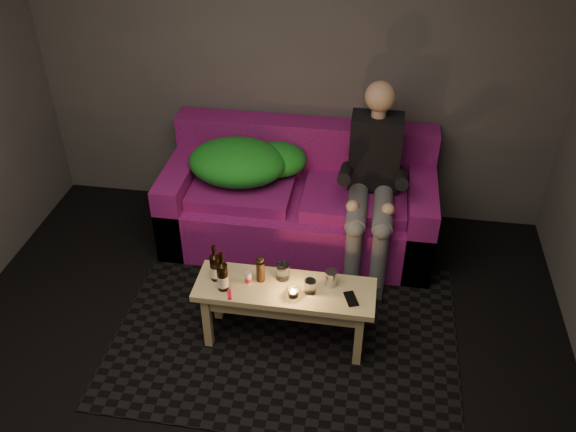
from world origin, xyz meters
name	(u,v)px	position (x,y,z in m)	size (l,w,h in m)	color
floor	(235,428)	(0.00, 0.00, 0.00)	(4.50, 4.50, 0.00)	black
room	(239,126)	(0.00, 0.47, 1.64)	(4.50, 4.50, 4.50)	silver
rug	(286,333)	(0.17, 0.75, 0.00)	(2.20, 1.60, 0.01)	black
sofa	(300,203)	(0.11, 1.82, 0.31)	(2.00, 0.90, 0.86)	#650D54
green_blanket	(244,161)	(-0.31, 1.81, 0.65)	(0.88, 0.60, 0.30)	#15781F
person	(373,178)	(0.65, 1.66, 0.69)	(0.36, 0.83, 1.33)	black
coffee_table	(285,297)	(0.17, 0.70, 0.37)	(1.10, 0.36, 0.45)	#D0BD7A
beer_bottle_a	(215,267)	(-0.26, 0.71, 0.54)	(0.06, 0.06, 0.26)	black
beer_bottle_b	(222,276)	(-0.19, 0.63, 0.55)	(0.07, 0.07, 0.27)	black
salt_shaker	(248,278)	(-0.05, 0.71, 0.49)	(0.04, 0.04, 0.08)	silver
pepper_mill	(260,272)	(0.02, 0.74, 0.52)	(0.05, 0.05, 0.14)	black
tumbler_back	(283,272)	(0.15, 0.79, 0.50)	(0.08, 0.08, 0.10)	white
tealight	(293,293)	(0.23, 0.64, 0.47)	(0.06, 0.06, 0.05)	white
tumbler_front	(310,286)	(0.33, 0.69, 0.49)	(0.07, 0.07, 0.09)	white
steel_cup	(331,278)	(0.45, 0.77, 0.50)	(0.08, 0.08, 0.10)	#AFB1B6
smartphone	(351,299)	(0.58, 0.66, 0.45)	(0.06, 0.13, 0.01)	black
red_lighter	(229,295)	(-0.14, 0.58, 0.46)	(0.02, 0.08, 0.01)	red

